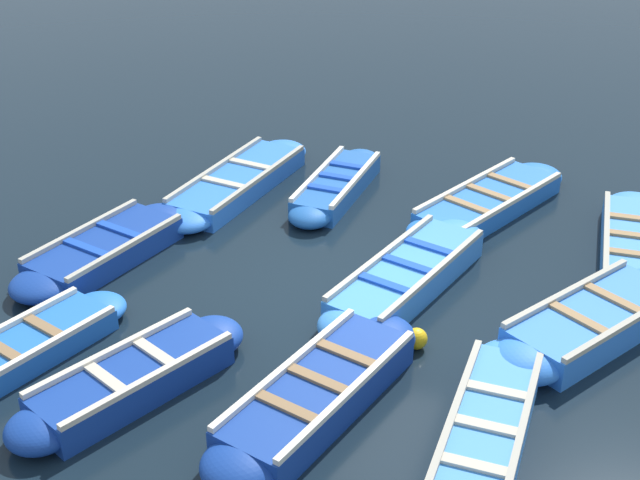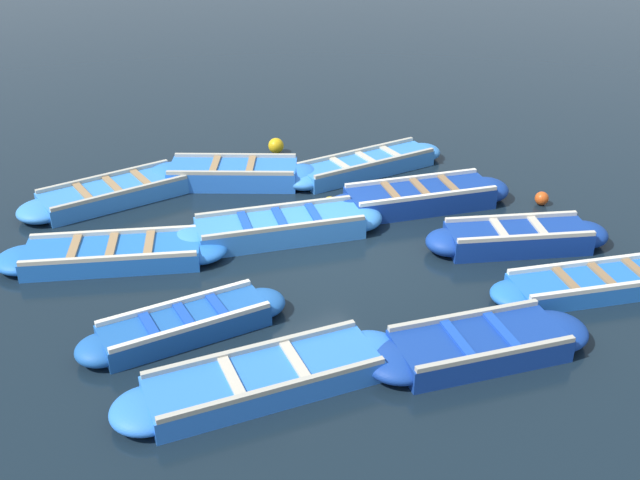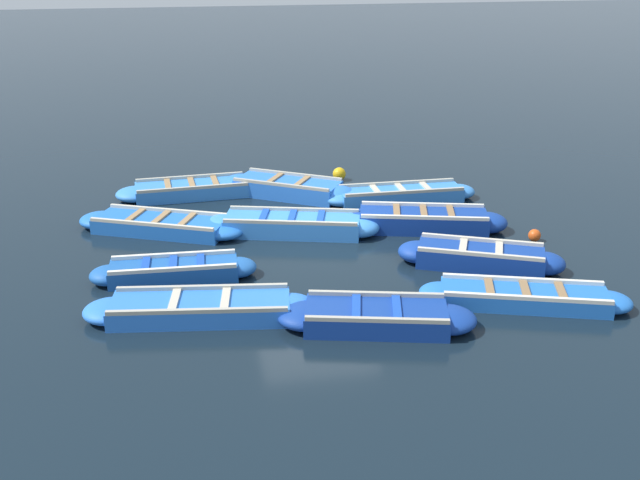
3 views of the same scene
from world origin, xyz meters
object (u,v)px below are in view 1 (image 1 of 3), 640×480
Objects in this scene: boat_far_corner at (485,438)px; boat_drifting at (133,379)px; boat_end_of_row at (337,186)px; boat_outer_right at (594,322)px; boat_inner_gap at (637,246)px; boat_near_quay at (238,182)px; boat_tucked at (407,277)px; boat_centre at (105,250)px; boat_mid_row at (5,360)px; buoy_orange_near at (417,339)px; boat_bow_out at (318,394)px; boat_outer_left at (489,202)px.

boat_drifting is (-4.07, -0.39, 0.03)m from boat_far_corner.
boat_end_of_row is 0.96× the size of boat_drifting.
boat_end_of_row is 0.90× the size of boat_outer_right.
boat_far_corner is 2.80m from boat_outer_right.
boat_far_corner is at bearing -57.31° from boat_end_of_row.
boat_inner_gap is at bearing 79.23° from boat_outer_right.
boat_near_quay is at bearing 158.31° from boat_outer_right.
boat_tucked is 4.48m from boat_centre.
boat_tucked reaches higher than boat_near_quay.
boat_mid_row is (-4.15, -3.45, -0.05)m from boat_tucked.
boat_drifting is at bearing -126.30° from boat_tucked.
buoy_orange_near is at bearing -40.77° from boat_near_quay.
boat_tucked is 1.03× the size of boat_bow_out.
buoy_orange_near is at bearing -92.41° from boat_outer_left.
boat_far_corner is at bearing -44.42° from boat_near_quay.
boat_outer_right reaches higher than boat_drifting.
boat_drifting is (-0.55, -5.88, 0.03)m from boat_end_of_row.
boat_outer_right reaches higher than boat_inner_gap.
boat_centre is 1.05× the size of boat_drifting.
boat_far_corner is at bearing -109.50° from boat_outer_right.
boat_far_corner is 13.51× the size of buoy_orange_near.
boat_mid_row is at bearing -175.77° from boat_drifting.
boat_end_of_row is 0.91× the size of boat_centre.
boat_mid_row is 1.14× the size of boat_drifting.
boat_centre is at bearing 159.76° from boat_far_corner.
boat_drifting is at bearing -145.64° from buoy_orange_near.
boat_outer_left is at bearing 99.66° from boat_far_corner.
boat_centre is (-2.53, -3.25, 0.01)m from boat_end_of_row.
boat_outer_right is (2.86, 2.57, -0.00)m from boat_bow_out.
boat_far_corner is at bearing -61.02° from boat_tucked.
boat_far_corner is (5.77, 0.52, 0.02)m from boat_mid_row.
boat_mid_row is 0.99× the size of boat_far_corner.
boat_outer_right reaches higher than boat_near_quay.
boat_inner_gap is (3.00, 2.05, -0.03)m from boat_tucked.
boat_mid_row is at bearing -84.21° from boat_centre.
boat_outer_right is (6.10, -2.43, 0.04)m from boat_near_quay.
boat_bow_out is 13.48× the size of buoy_orange_near.
buoy_orange_near is (2.92, 1.99, -0.06)m from boat_drifting.
boat_end_of_row is 1.70m from boat_near_quay.
boat_end_of_row reaches higher than buoy_orange_near.
boat_bow_out is 2.19m from boat_drifting.
boat_outer_right is at bearing -21.69° from boat_near_quay.
boat_tucked reaches higher than boat_end_of_row.
buoy_orange_near is (4.90, -0.63, -0.03)m from boat_centre.
boat_outer_left is 6.87m from boat_drifting.
boat_far_corner reaches higher than boat_mid_row.
boat_mid_row reaches higher than buoy_orange_near.
boat_drifting is at bearing -52.95° from boat_centre.
boat_end_of_row is 0.84× the size of boat_inner_gap.
boat_drifting is at bearing -95.33° from boat_end_of_row.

